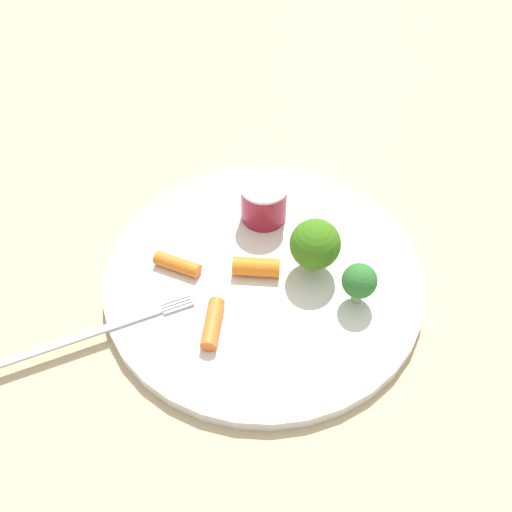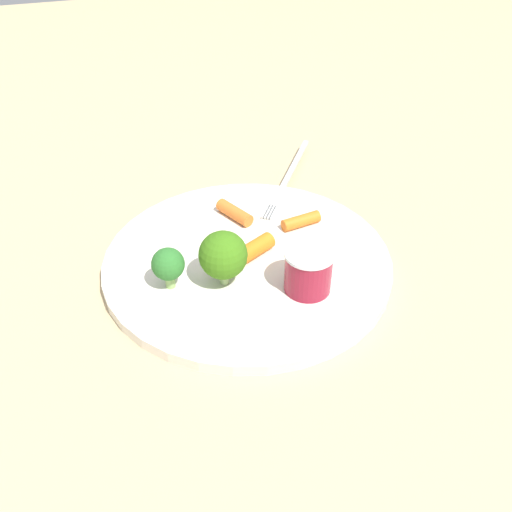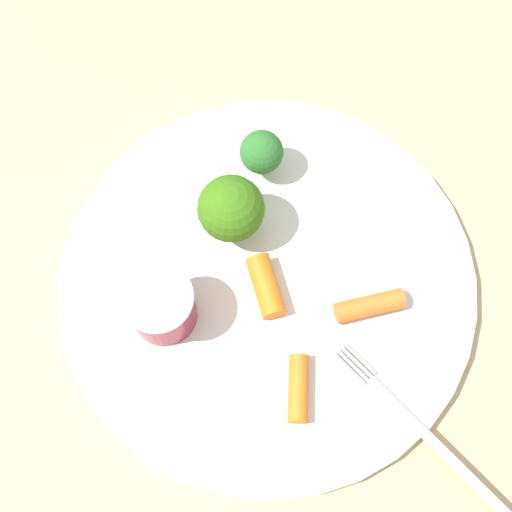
{
  "view_description": "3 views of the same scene",
  "coord_description": "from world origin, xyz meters",
  "px_view_note": "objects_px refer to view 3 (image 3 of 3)",
  "views": [
    {
      "loc": [
        0.33,
        0.19,
        0.5
      ],
      "look_at": [
        -0.01,
        -0.02,
        0.02
      ],
      "focal_mm": 47.72,
      "sensor_mm": 36.0,
      "label": 1
    },
    {
      "loc": [
        -0.42,
        0.13,
        0.36
      ],
      "look_at": [
        -0.01,
        -0.01,
        0.02
      ],
      "focal_mm": 38.81,
      "sensor_mm": 36.0,
      "label": 2
    },
    {
      "loc": [
        0.02,
        -0.15,
        0.46
      ],
      "look_at": [
        -0.01,
        0.01,
        0.02
      ],
      "focal_mm": 47.7,
      "sensor_mm": 36.0,
      "label": 3
    }
  ],
  "objects_px": {
    "plate": "(268,282)",
    "carrot_stick_2": "(369,306)",
    "broccoli_floret_0": "(231,209)",
    "carrot_stick_0": "(260,285)",
    "sauce_cup": "(161,306)",
    "broccoli_floret_1": "(262,153)",
    "carrot_stick_1": "(298,389)",
    "fork": "(448,457)"
  },
  "relations": [
    {
      "from": "sauce_cup",
      "to": "fork",
      "type": "height_order",
      "value": "sauce_cup"
    },
    {
      "from": "broccoli_floret_0",
      "to": "carrot_stick_2",
      "type": "relative_size",
      "value": 1.2
    },
    {
      "from": "plate",
      "to": "broccoli_floret_1",
      "type": "relative_size",
      "value": 6.85
    },
    {
      "from": "plate",
      "to": "broccoli_floret_0",
      "type": "distance_m",
      "value": 0.06
    },
    {
      "from": "plate",
      "to": "carrot_stick_2",
      "type": "distance_m",
      "value": 0.07
    },
    {
      "from": "plate",
      "to": "carrot_stick_1",
      "type": "bearing_deg",
      "value": -65.02
    },
    {
      "from": "broccoli_floret_1",
      "to": "carrot_stick_1",
      "type": "bearing_deg",
      "value": -70.77
    },
    {
      "from": "broccoli_floret_0",
      "to": "fork",
      "type": "height_order",
      "value": "broccoli_floret_0"
    },
    {
      "from": "sauce_cup",
      "to": "carrot_stick_0",
      "type": "bearing_deg",
      "value": 27.16
    },
    {
      "from": "sauce_cup",
      "to": "carrot_stick_2",
      "type": "xyz_separation_m",
      "value": [
        0.14,
        0.03,
        -0.01
      ]
    },
    {
      "from": "carrot_stick_2",
      "to": "fork",
      "type": "xyz_separation_m",
      "value": [
        0.06,
        -0.09,
        -0.01
      ]
    },
    {
      "from": "carrot_stick_2",
      "to": "fork",
      "type": "distance_m",
      "value": 0.11
    },
    {
      "from": "broccoli_floret_0",
      "to": "carrot_stick_0",
      "type": "height_order",
      "value": "broccoli_floret_0"
    },
    {
      "from": "carrot_stick_1",
      "to": "sauce_cup",
      "type": "bearing_deg",
      "value": 161.19
    },
    {
      "from": "sauce_cup",
      "to": "broccoli_floret_1",
      "type": "distance_m",
      "value": 0.13
    },
    {
      "from": "carrot_stick_1",
      "to": "broccoli_floret_0",
      "type": "bearing_deg",
      "value": 121.88
    },
    {
      "from": "sauce_cup",
      "to": "carrot_stick_2",
      "type": "height_order",
      "value": "sauce_cup"
    },
    {
      "from": "carrot_stick_0",
      "to": "plate",
      "type": "bearing_deg",
      "value": 61.29
    },
    {
      "from": "plate",
      "to": "carrot_stick_2",
      "type": "relative_size",
      "value": 6.18
    },
    {
      "from": "plate",
      "to": "fork",
      "type": "height_order",
      "value": "fork"
    },
    {
      "from": "plate",
      "to": "broccoli_floret_1",
      "type": "xyz_separation_m",
      "value": [
        -0.02,
        0.08,
        0.03
      ]
    },
    {
      "from": "plate",
      "to": "sauce_cup",
      "type": "relative_size",
      "value": 6.3
    },
    {
      "from": "sauce_cup",
      "to": "broccoli_floret_0",
      "type": "relative_size",
      "value": 0.82
    },
    {
      "from": "broccoli_floret_1",
      "to": "carrot_stick_2",
      "type": "distance_m",
      "value": 0.13
    },
    {
      "from": "fork",
      "to": "carrot_stick_1",
      "type": "bearing_deg",
      "value": 166.8
    },
    {
      "from": "sauce_cup",
      "to": "carrot_stick_0",
      "type": "height_order",
      "value": "sauce_cup"
    },
    {
      "from": "plate",
      "to": "broccoli_floret_1",
      "type": "bearing_deg",
      "value": 103.89
    },
    {
      "from": "broccoli_floret_0",
      "to": "broccoli_floret_1",
      "type": "bearing_deg",
      "value": 77.02
    },
    {
      "from": "carrot_stick_0",
      "to": "carrot_stick_1",
      "type": "xyz_separation_m",
      "value": [
        0.04,
        -0.06,
        -0.0
      ]
    },
    {
      "from": "carrot_stick_1",
      "to": "fork",
      "type": "xyz_separation_m",
      "value": [
        0.1,
        -0.02,
        -0.01
      ]
    },
    {
      "from": "plate",
      "to": "broccoli_floret_1",
      "type": "distance_m",
      "value": 0.09
    },
    {
      "from": "sauce_cup",
      "to": "broccoli_floret_1",
      "type": "xyz_separation_m",
      "value": [
        0.04,
        0.12,
        0.0
      ]
    },
    {
      "from": "carrot_stick_0",
      "to": "sauce_cup",
      "type": "bearing_deg",
      "value": -152.84
    },
    {
      "from": "plate",
      "to": "fork",
      "type": "xyz_separation_m",
      "value": [
        0.13,
        -0.1,
        0.01
      ]
    },
    {
      "from": "plate",
      "to": "sauce_cup",
      "type": "height_order",
      "value": "sauce_cup"
    },
    {
      "from": "sauce_cup",
      "to": "broccoli_floret_1",
      "type": "bearing_deg",
      "value": 70.28
    },
    {
      "from": "carrot_stick_0",
      "to": "fork",
      "type": "distance_m",
      "value": 0.16
    },
    {
      "from": "plate",
      "to": "broccoli_floret_0",
      "type": "bearing_deg",
      "value": 133.8
    },
    {
      "from": "carrot_stick_0",
      "to": "fork",
      "type": "bearing_deg",
      "value": -32.23
    },
    {
      "from": "plate",
      "to": "sauce_cup",
      "type": "distance_m",
      "value": 0.08
    },
    {
      "from": "broccoli_floret_0",
      "to": "sauce_cup",
      "type": "bearing_deg",
      "value": -114.06
    },
    {
      "from": "carrot_stick_2",
      "to": "broccoli_floret_0",
      "type": "bearing_deg",
      "value": 158.24
    }
  ]
}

